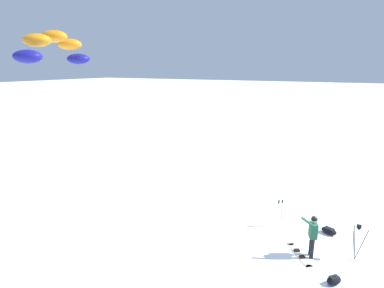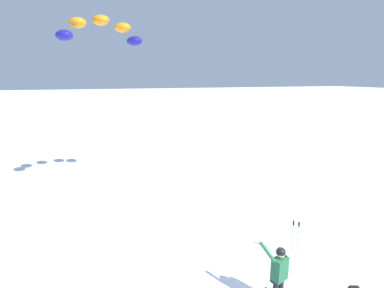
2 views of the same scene
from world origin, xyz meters
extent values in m
plane|color=white|center=(0.00, 0.00, 0.00)|extent=(300.00, 300.00, 0.00)
cylinder|color=black|center=(0.45, 0.04, 0.42)|extent=(0.14, 0.14, 0.83)
cylinder|color=black|center=(0.25, -0.03, 0.42)|extent=(0.14, 0.14, 0.83)
cube|color=#1E5938|center=(0.35, 0.01, 1.13)|extent=(0.46, 0.38, 0.59)
sphere|color=tan|center=(0.35, 0.01, 1.56)|extent=(0.23, 0.23, 0.23)
sphere|color=black|center=(0.35, 0.01, 1.59)|extent=(0.24, 0.24, 0.24)
cylinder|color=#1E5938|center=(0.60, -0.17, 1.53)|extent=(0.26, 0.53, 0.41)
cylinder|color=#1E5938|center=(0.15, -0.04, 1.13)|extent=(0.09, 0.09, 0.59)
cube|color=beige|center=(0.45, -0.39, 0.01)|extent=(1.45, 1.17, 0.02)
cylinder|color=beige|center=(1.09, 0.08, 0.01)|extent=(0.28, 0.28, 0.02)
cylinder|color=beige|center=(-0.19, -0.87, 0.01)|extent=(0.28, 0.28, 0.02)
cube|color=black|center=(0.63, -0.26, 0.06)|extent=(0.23, 0.24, 0.08)
cube|color=black|center=(0.27, -0.52, 0.06)|extent=(0.23, 0.24, 0.08)
ellipsoid|color=navy|center=(2.18, -9.71, 7.49)|extent=(0.95, 1.15, 0.44)
ellipsoid|color=orange|center=(2.74, -9.51, 8.04)|extent=(0.95, 1.15, 0.44)
ellipsoid|color=orange|center=(3.72, -9.18, 8.26)|extent=(0.95, 1.15, 0.44)
ellipsoid|color=orange|center=(4.69, -8.84, 8.04)|extent=(0.95, 1.15, 0.44)
ellipsoid|color=navy|center=(5.25, -8.64, 7.49)|extent=(0.95, 1.15, 0.44)
ellipsoid|color=black|center=(-1.82, 0.47, 0.14)|extent=(0.60, 0.75, 0.28)
cube|color=black|center=(-1.82, 0.47, 0.24)|extent=(0.36, 0.45, 0.08)
cylinder|color=#262628|center=(-0.28, 1.69, 0.64)|extent=(0.08, 0.36, 1.29)
cylinder|color=#262628|center=(-0.40, 1.45, 0.64)|extent=(0.33, 0.18, 1.29)
cylinder|color=#262628|center=(-0.11, 1.43, 0.64)|extent=(0.32, 0.21, 1.29)
cube|color=black|center=(-0.25, 1.52, 1.31)|extent=(0.10, 0.10, 0.06)
cube|color=black|center=(-0.25, 1.52, 1.39)|extent=(0.12, 0.16, 0.10)
ellipsoid|color=black|center=(1.67, 0.93, 0.15)|extent=(0.61, 0.60, 0.30)
cube|color=black|center=(1.67, 0.93, 0.25)|extent=(0.37, 0.36, 0.08)
cylinder|color=gray|center=(-1.47, -1.55, 0.66)|extent=(0.16, 0.10, 1.31)
cylinder|color=black|center=(-1.47, -1.55, 1.25)|extent=(0.05, 0.05, 0.14)
cylinder|color=gray|center=(-1.37, -1.69, 0.66)|extent=(0.13, 0.15, 1.31)
cylinder|color=black|center=(-1.37, -1.69, 1.25)|extent=(0.05, 0.05, 0.14)
camera|label=1|loc=(12.00, 0.99, 7.18)|focal=29.24mm
camera|label=2|loc=(4.61, 5.49, 5.80)|focal=27.98mm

